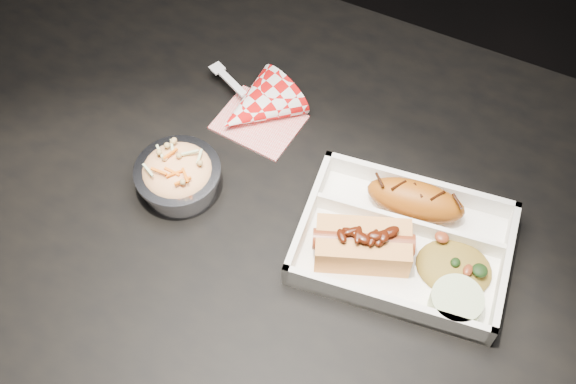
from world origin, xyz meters
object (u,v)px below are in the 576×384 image
Objects in this scene: dining_table at (285,253)px; foil_coleslaw_cup at (178,174)px; hotdog at (363,244)px; fried_pastry at (416,200)px; napkin_fork at (256,108)px; food_tray at (403,245)px.

dining_table is 10.87× the size of foil_coleslaw_cup.
foil_coleslaw_cup is (-0.14, -0.02, 0.12)m from dining_table.
hotdog is at bearing -4.12° from dining_table.
dining_table is 0.16m from hotdog.
foil_coleslaw_cup reaches higher than dining_table.
hotdog is 0.25m from foil_coleslaw_cup.
dining_table is 9.72× the size of fried_pastry.
foil_coleslaw_cup is 0.68× the size of napkin_fork.
dining_table is 4.41× the size of food_tray.
dining_table is 9.50× the size of hotdog.
hotdog is 1.15× the size of foil_coleslaw_cup.
fried_pastry is at bearing 46.89° from hotdog.
napkin_fork is (-0.26, 0.11, 0.01)m from food_tray.
hotdog is at bearing -111.06° from fried_pastry.
napkin_fork is at bearing 149.72° from food_tray.
hotdog is 0.26m from napkin_fork.
fried_pastry is at bearing 29.40° from dining_table.
foil_coleslaw_cup reaches higher than fried_pastry.
hotdog reaches higher than food_tray.
fried_pastry is 0.09m from hotdog.
food_tray reaches higher than dining_table.
fried_pastry is 0.76× the size of napkin_fork.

